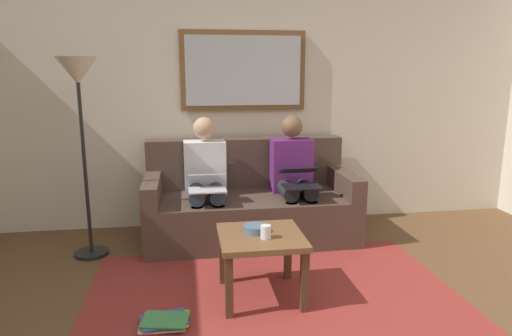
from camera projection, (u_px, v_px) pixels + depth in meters
wall_rear at (242, 96)px, 4.59m from camera, size 6.00×0.12×2.60m
area_rug at (275, 298)px, 3.17m from camera, size 2.60×1.80×0.01m
couch at (249, 204)px, 4.33m from camera, size 1.92×0.90×0.90m
framed_mirror at (243, 71)px, 4.45m from camera, size 1.22×0.05×0.77m
coffee_table at (261, 245)px, 3.13m from camera, size 0.57×0.57×0.46m
cup at (266, 232)px, 3.03m from camera, size 0.07×0.07×0.09m
bowl at (255, 229)px, 3.15m from camera, size 0.16×0.16×0.05m
person_left at (294, 174)px, 4.26m from camera, size 0.38×0.58×1.14m
laptop_black at (300, 177)px, 4.03m from camera, size 0.33×0.37×0.16m
person_right at (206, 177)px, 4.14m from camera, size 0.38×0.58×1.14m
laptop_silver at (207, 181)px, 3.90m from camera, size 0.32×0.33×0.14m
magazine_stack at (164, 321)px, 2.83m from camera, size 0.32×0.27×0.05m
standing_lamp at (79, 94)px, 3.64m from camera, size 0.32×0.32×1.66m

